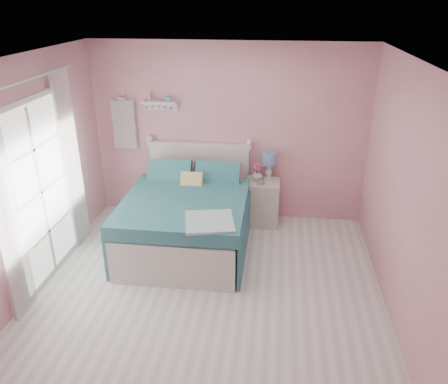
% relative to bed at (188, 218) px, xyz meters
% --- Properties ---
extents(floor, '(4.50, 4.50, 0.00)m').
position_rel_bed_xyz_m(floor, '(0.44, -1.25, -0.40)').
color(floor, beige).
rests_on(floor, ground).
extents(room_shell, '(4.50, 4.50, 4.50)m').
position_rel_bed_xyz_m(room_shell, '(0.44, -1.25, 1.18)').
color(room_shell, '#CB8191').
rests_on(room_shell, floor).
extents(bed, '(1.58, 2.01, 1.16)m').
position_rel_bed_xyz_m(bed, '(0.00, 0.00, 0.00)').
color(bed, silver).
rests_on(bed, floor).
extents(nightstand, '(0.47, 0.46, 0.68)m').
position_rel_bed_xyz_m(nightstand, '(0.98, 0.75, -0.06)').
color(nightstand, beige).
rests_on(nightstand, floor).
extents(table_lamp, '(0.21, 0.21, 0.41)m').
position_rel_bed_xyz_m(table_lamp, '(1.05, 0.87, 0.57)').
color(table_lamp, white).
rests_on(table_lamp, nightstand).
extents(vase, '(0.19, 0.19, 0.16)m').
position_rel_bed_xyz_m(vase, '(0.88, 0.80, 0.36)').
color(vase, silver).
rests_on(vase, nightstand).
extents(teacup, '(0.10, 0.10, 0.07)m').
position_rel_bed_xyz_m(teacup, '(0.94, 0.65, 0.31)').
color(teacup, '#C28297').
rests_on(teacup, nightstand).
extents(roses, '(0.14, 0.11, 0.12)m').
position_rel_bed_xyz_m(roses, '(0.88, 0.79, 0.48)').
color(roses, '#DA4A84').
rests_on(roses, vase).
extents(wall_shelf, '(0.50, 0.15, 0.25)m').
position_rel_bed_xyz_m(wall_shelf, '(-0.55, 0.94, 1.33)').
color(wall_shelf, silver).
rests_on(wall_shelf, room_shell).
extents(hanging_dress, '(0.34, 0.03, 0.72)m').
position_rel_bed_xyz_m(hanging_dress, '(-1.11, 0.93, 1.00)').
color(hanging_dress, white).
rests_on(hanging_dress, room_shell).
extents(french_door, '(0.04, 1.32, 2.16)m').
position_rel_bed_xyz_m(french_door, '(-1.53, -0.85, 0.68)').
color(french_door, silver).
rests_on(french_door, floor).
extents(curtain_near, '(0.04, 0.40, 2.32)m').
position_rel_bed_xyz_m(curtain_near, '(-1.48, -1.59, 0.78)').
color(curtain_near, white).
rests_on(curtain_near, floor).
extents(curtain_far, '(0.04, 0.40, 2.32)m').
position_rel_bed_xyz_m(curtain_far, '(-1.48, -0.10, 0.78)').
color(curtain_far, white).
rests_on(curtain_far, floor).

